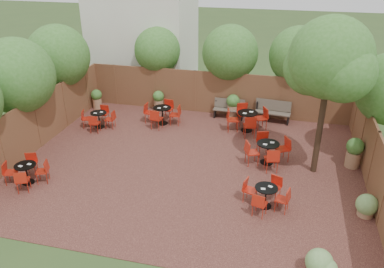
# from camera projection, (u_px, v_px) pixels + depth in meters

# --- Properties ---
(ground) EXTENTS (80.00, 80.00, 0.00)m
(ground) POSITION_uv_depth(u_px,v_px,m) (189.00, 165.00, 14.10)
(ground) COLOR #354F23
(ground) RESTS_ON ground
(courtyard_paving) EXTENTS (12.00, 10.00, 0.02)m
(courtyard_paving) POSITION_uv_depth(u_px,v_px,m) (189.00, 165.00, 14.09)
(courtyard_paving) COLOR #381A17
(courtyard_paving) RESTS_ON ground
(fence_back) EXTENTS (12.00, 0.08, 2.00)m
(fence_back) POSITION_uv_depth(u_px,v_px,m) (216.00, 93.00, 18.04)
(fence_back) COLOR brown
(fence_back) RESTS_ON ground
(fence_left) EXTENTS (0.08, 10.00, 2.00)m
(fence_left) POSITION_uv_depth(u_px,v_px,m) (37.00, 123.00, 14.96)
(fence_left) COLOR brown
(fence_left) RESTS_ON ground
(fence_right) EXTENTS (0.08, 10.00, 2.00)m
(fence_right) POSITION_uv_depth(u_px,v_px,m) (373.00, 160.00, 12.37)
(fence_right) COLOR brown
(fence_right) RESTS_ON ground
(neighbour_building) EXTENTS (5.00, 4.00, 8.00)m
(neighbour_building) POSITION_uv_depth(u_px,v_px,m) (143.00, 13.00, 20.35)
(neighbour_building) COLOR silver
(neighbour_building) RESTS_ON ground
(overhang_foliage) EXTENTS (15.82, 10.82, 2.79)m
(overhang_foliage) POSITION_uv_depth(u_px,v_px,m) (156.00, 67.00, 15.62)
(overhang_foliage) COLOR #366C23
(overhang_foliage) RESTS_ON ground
(courtyard_tree) EXTENTS (2.74, 2.64, 5.30)m
(courtyard_tree) POSITION_uv_depth(u_px,v_px,m) (330.00, 63.00, 12.03)
(courtyard_tree) COLOR black
(courtyard_tree) RESTS_ON courtyard_paving
(park_bench_left) EXTENTS (1.39, 0.46, 0.86)m
(park_bench_left) POSITION_uv_depth(u_px,v_px,m) (229.00, 108.00, 17.79)
(park_bench_left) COLOR brown
(park_bench_left) RESTS_ON courtyard_paving
(park_bench_right) EXTENTS (1.60, 0.66, 0.96)m
(park_bench_right) POSITION_uv_depth(u_px,v_px,m) (273.00, 111.00, 17.35)
(park_bench_right) COLOR brown
(park_bench_right) RESTS_ON courtyard_paving
(bistro_tables) EXTENTS (9.14, 7.42, 0.96)m
(bistro_tables) POSITION_uv_depth(u_px,v_px,m) (190.00, 137.00, 15.10)
(bistro_tables) COLOR black
(bistro_tables) RESTS_ON courtyard_paving
(planters) EXTENTS (11.86, 4.04, 1.10)m
(planters) POSITION_uv_depth(u_px,v_px,m) (218.00, 114.00, 16.87)
(planters) COLOR #956B4A
(planters) RESTS_ON courtyard_paving
(low_shrubs) EXTENTS (2.08, 3.40, 0.71)m
(low_shrubs) POSITION_uv_depth(u_px,v_px,m) (340.00, 241.00, 9.96)
(low_shrubs) COLOR #956B4A
(low_shrubs) RESTS_ON courtyard_paving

